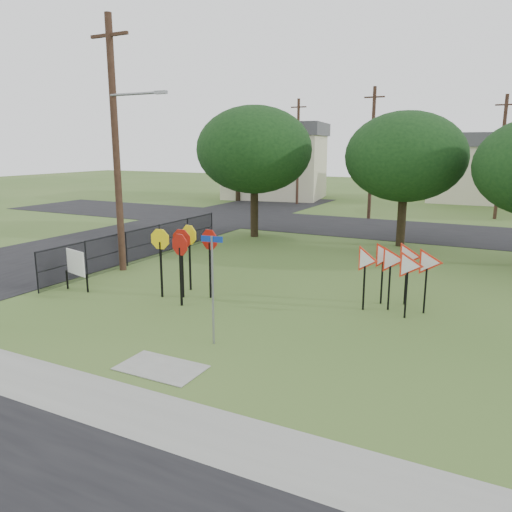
{
  "coord_description": "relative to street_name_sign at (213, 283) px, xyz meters",
  "views": [
    {
      "loc": [
        6.92,
        -11.02,
        5.1
      ],
      "look_at": [
        -0.26,
        3.0,
        1.6
      ],
      "focal_mm": 35.0,
      "sensor_mm": 36.0,
      "label": 1
    }
  ],
  "objects": [
    {
      "name": "tree_near_left",
      "position": [
        -6.32,
        14.57,
        3.2
      ],
      "size": [
        6.4,
        6.4,
        7.27
      ],
      "color": "black",
      "rests_on": "ground"
    },
    {
      "name": "far_pole_b",
      "position": [
        5.68,
        28.57,
        2.69
      ],
      "size": [
        1.4,
        0.24,
        8.5
      ],
      "color": "#432B1F",
      "rests_on": "ground"
    },
    {
      "name": "curb_pad",
      "position": [
        -0.32,
        -1.83,
        -1.65
      ],
      "size": [
        2.0,
        1.2,
        0.02
      ],
      "primitive_type": "cube",
      "color": "gray",
      "rests_on": "ground"
    },
    {
      "name": "house_mid",
      "position": [
        3.68,
        40.57,
        1.49
      ],
      "size": [
        8.4,
        8.4,
        6.2
      ],
      "color": "beige",
      "rests_on": "ground"
    },
    {
      "name": "street_name_sign",
      "position": [
        0.0,
        0.0,
        0.0
      ],
      "size": [
        0.59,
        0.1,
        2.88
      ],
      "color": "gray",
      "rests_on": "ground"
    },
    {
      "name": "ground",
      "position": [
        -0.32,
        0.57,
        -1.66
      ],
      "size": [
        140.0,
        140.0,
        0.0
      ],
      "primitive_type": "plane",
      "color": "#3B5C22"
    },
    {
      "name": "utility_pole_main",
      "position": [
        -7.55,
        5.07,
        3.55
      ],
      "size": [
        3.55,
        0.33,
        10.0
      ],
      "color": "#432B1F",
      "rests_on": "ground"
    },
    {
      "name": "planting_strip",
      "position": [
        -0.32,
        -4.83,
        -1.65
      ],
      "size": [
        30.0,
        0.8,
        0.02
      ],
      "primitive_type": "cube",
      "color": "#3B5C22",
      "rests_on": "ground"
    },
    {
      "name": "fence_run",
      "position": [
        -7.92,
        6.82,
        -0.87
      ],
      "size": [
        0.05,
        11.55,
        1.5
      ],
      "color": "black",
      "rests_on": "ground"
    },
    {
      "name": "street_far",
      "position": [
        -0.32,
        20.57,
        -1.65
      ],
      "size": [
        60.0,
        8.0,
        0.02
      ],
      "primitive_type": "cube",
      "color": "black",
      "rests_on": "ground"
    },
    {
      "name": "house_left",
      "position": [
        -14.32,
        34.57,
        1.99
      ],
      "size": [
        10.58,
        8.88,
        7.2
      ],
      "color": "beige",
      "rests_on": "ground"
    },
    {
      "name": "tree_near_mid",
      "position": [
        1.68,
        15.57,
        2.88
      ],
      "size": [
        6.0,
        6.0,
        6.8
      ],
      "color": "black",
      "rests_on": "ground"
    },
    {
      "name": "stop_sign_cluster",
      "position": [
        -3.03,
        3.07,
        0.12
      ],
      "size": [
        2.27,
        1.85,
        2.39
      ],
      "color": "black",
      "rests_on": "ground"
    },
    {
      "name": "yield_sign_cluster",
      "position": [
        3.62,
        4.98,
        -0.1
      ],
      "size": [
        2.67,
        1.42,
        2.1
      ],
      "color": "black",
      "rests_on": "ground"
    },
    {
      "name": "info_board",
      "position": [
        -6.96,
        1.96,
        -0.67
      ],
      "size": [
        1.15,
        0.36,
        1.48
      ],
      "color": "black",
      "rests_on": "ground"
    },
    {
      "name": "far_pole_a",
      "position": [
        -2.32,
        24.57,
        2.94
      ],
      "size": [
        1.4,
        0.24,
        9.0
      ],
      "color": "#432B1F",
      "rests_on": "ground"
    },
    {
      "name": "tree_far_left",
      "position": [
        -16.32,
        30.57,
        3.51
      ],
      "size": [
        6.8,
        6.8,
        7.73
      ],
      "color": "black",
      "rests_on": "ground"
    },
    {
      "name": "sidewalk",
      "position": [
        -0.32,
        -3.63,
        -1.65
      ],
      "size": [
        30.0,
        1.6,
        0.02
      ],
      "primitive_type": "cube",
      "color": "gray",
      "rests_on": "ground"
    },
    {
      "name": "far_pole_c",
      "position": [
        -10.32,
        30.57,
        2.94
      ],
      "size": [
        1.4,
        0.24,
        9.0
      ],
      "color": "#432B1F",
      "rests_on": "ground"
    },
    {
      "name": "street_left",
      "position": [
        -12.32,
        10.57,
        -1.65
      ],
      "size": [
        8.0,
        50.0,
        0.02
      ],
      "primitive_type": "cube",
      "color": "black",
      "rests_on": "ground"
    }
  ]
}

